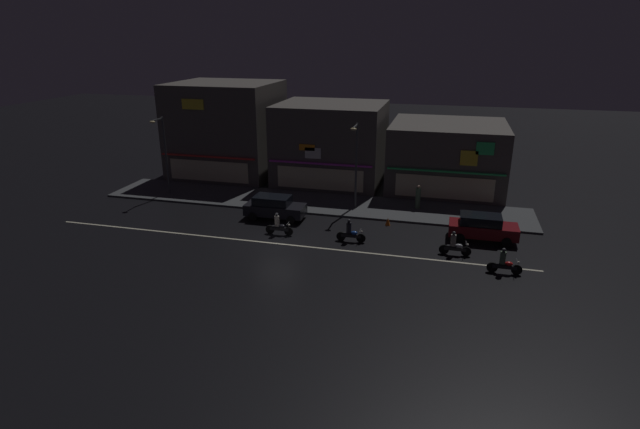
{
  "coord_description": "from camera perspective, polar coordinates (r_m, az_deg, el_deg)",
  "views": [
    {
      "loc": [
        10.05,
        -27.84,
        12.6
      ],
      "look_at": [
        2.16,
        2.66,
        1.24
      ],
      "focal_mm": 28.22,
      "sensor_mm": 36.0,
      "label": 1
    }
  ],
  "objects": [
    {
      "name": "storefront_center_block",
      "position": [
        48.13,
        -10.52,
        9.49
      ],
      "size": [
        9.18,
        8.49,
        8.48
      ],
      "color": "#56514C",
      "rests_on": "ground"
    },
    {
      "name": "storefront_right_block",
      "position": [
        44.8,
        1.25,
        8.07
      ],
      "size": [
        9.12,
        8.01,
        6.96
      ],
      "color": "#56514C",
      "rests_on": "ground"
    },
    {
      "name": "parked_car_near_kerb",
      "position": [
        34.02,
        17.93,
        -1.36
      ],
      "size": [
        4.3,
        1.98,
        1.67
      ],
      "color": "maroon",
      "rests_on": "ground"
    },
    {
      "name": "traffic_cone",
      "position": [
        35.32,
        7.7,
        -0.78
      ],
      "size": [
        0.36,
        0.36,
        0.55
      ],
      "primitive_type": "cone",
      "color": "orange",
      "rests_on": "ground"
    },
    {
      "name": "motorcycle_trailing_far",
      "position": [
        32.2,
        3.45,
        -2.03
      ],
      "size": [
        1.9,
        0.6,
        1.52
      ],
      "rotation": [
        0.0,
        0.0,
        0.1
      ],
      "color": "black",
      "rests_on": "ground"
    },
    {
      "name": "motorcycle_lead",
      "position": [
        29.76,
        20.15,
        -5.19
      ],
      "size": [
        1.9,
        0.6,
        1.52
      ],
      "rotation": [
        0.0,
        0.0,
        3.04
      ],
      "color": "black",
      "rests_on": "ground"
    },
    {
      "name": "motorcycle_opposite_lane",
      "position": [
        31.28,
        15.01,
        -3.38
      ],
      "size": [
        1.9,
        0.6,
        1.52
      ],
      "rotation": [
        0.0,
        0.0,
        -0.0
      ],
      "color": "black",
      "rests_on": "ground"
    },
    {
      "name": "storefront_left_block",
      "position": [
        44.31,
        14.18,
        6.43
      ],
      "size": [
        9.41,
        9.05,
        5.59
      ],
      "color": "#56514C",
      "rests_on": "ground"
    },
    {
      "name": "streetlamp_mid",
      "position": [
        37.2,
        4.08,
        6.32
      ],
      "size": [
        0.44,
        1.64,
        6.37
      ],
      "color": "#47494C",
      "rests_on": "sidewalk_far"
    },
    {
      "name": "motorcycle_following",
      "position": [
        33.36,
        -4.74,
        -1.27
      ],
      "size": [
        1.9,
        0.6,
        1.52
      ],
      "rotation": [
        0.0,
        0.0,
        -0.0
      ],
      "color": "black",
      "rests_on": "ground"
    },
    {
      "name": "lane_divider_stripe",
      "position": [
        32.17,
        -4.93,
        -3.3
      ],
      "size": [
        31.7,
        0.16,
        0.01
      ],
      "primitive_type": "cube",
      "color": "beige",
      "rests_on": "ground"
    },
    {
      "name": "parked_car_trailing",
      "position": [
        36.25,
        -5.18,
        0.86
      ],
      "size": [
        4.3,
        1.98,
        1.67
      ],
      "color": "black",
      "rests_on": "ground"
    },
    {
      "name": "ground_plane",
      "position": [
        32.17,
        -4.93,
        -3.31
      ],
      "size": [
        140.0,
        140.0,
        0.0
      ],
      "primitive_type": "plane",
      "color": "black"
    },
    {
      "name": "sidewalk_far",
      "position": [
        39.62,
        -0.96,
        1.38
      ],
      "size": [
        33.37,
        5.12,
        0.14
      ],
      "primitive_type": "cube",
      "color": "#424447",
      "rests_on": "ground"
    },
    {
      "name": "streetlamp_west",
      "position": [
        42.5,
        -17.32,
        7.11
      ],
      "size": [
        0.44,
        1.64,
        6.27
      ],
      "color": "#47494C",
      "rests_on": "sidewalk_far"
    },
    {
      "name": "pedestrian_on_sidewalk",
      "position": [
        38.57,
        11.05,
        1.89
      ],
      "size": [
        0.38,
        0.38,
        1.79
      ],
      "rotation": [
        0.0,
        0.0,
        6.12
      ],
      "color": "#4C664C",
      "rests_on": "sidewalk_far"
    }
  ]
}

